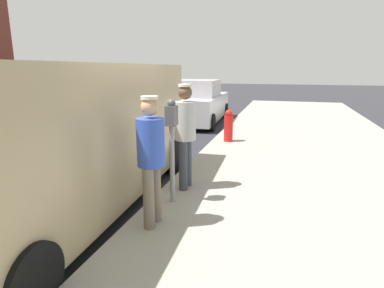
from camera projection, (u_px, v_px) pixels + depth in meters
ground_plane at (85, 207)px, 4.95m from camera, size 80.00×80.00×0.00m
sidewalk_slab at (329, 234)px, 3.99m from camera, size 5.00×32.00×0.15m
parking_meter_near at (172, 134)px, 4.55m from camera, size 0.14×0.18×1.52m
pedestrian_in_gray at (185, 130)px, 5.12m from camera, size 0.34×0.36×1.70m
pedestrian_in_blue at (151, 154)px, 3.88m from camera, size 0.34×0.36×1.62m
parked_van at (68, 134)px, 4.69m from camera, size 2.31×5.28×2.15m
parked_sedan_ahead at (197, 103)px, 12.41m from camera, size 2.10×4.47×1.65m
fire_hydrant at (228, 126)px, 8.61m from camera, size 0.24×0.24×0.86m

